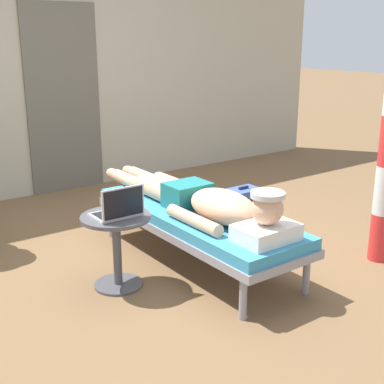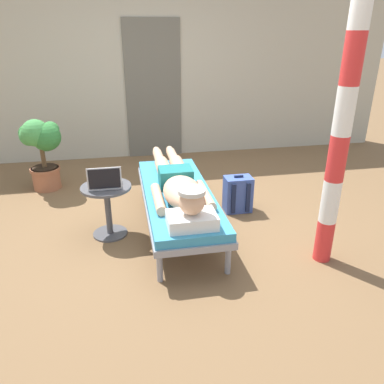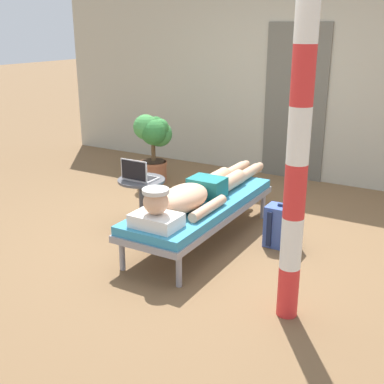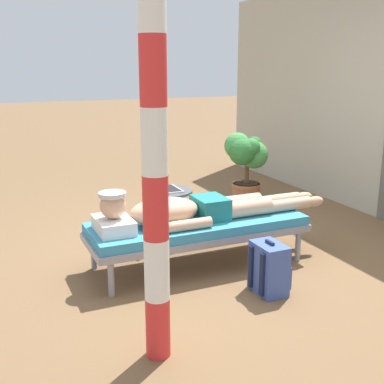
% 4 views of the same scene
% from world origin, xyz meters
% --- Properties ---
extents(ground_plane, '(40.00, 40.00, 0.00)m').
position_xyz_m(ground_plane, '(0.00, 0.00, 0.00)').
color(ground_plane, brown).
extents(house_wall_back, '(7.60, 0.20, 2.70)m').
position_xyz_m(house_wall_back, '(0.08, 2.46, 1.35)').
color(house_wall_back, '#B2AD99').
rests_on(house_wall_back, ground).
extents(house_door_panel, '(0.84, 0.03, 2.04)m').
position_xyz_m(house_door_panel, '(0.11, 2.35, 1.02)').
color(house_door_panel, '#625F54').
rests_on(house_door_panel, ground).
extents(lounge_chair, '(0.67, 1.93, 0.42)m').
position_xyz_m(lounge_chair, '(0.08, -0.13, 0.35)').
color(lounge_chair, gray).
rests_on(lounge_chair, ground).
extents(person_reclining, '(0.53, 2.17, 0.33)m').
position_xyz_m(person_reclining, '(0.08, -0.21, 0.52)').
color(person_reclining, white).
rests_on(person_reclining, lounge_chair).
extents(side_table, '(0.48, 0.48, 0.52)m').
position_xyz_m(side_table, '(-0.61, -0.13, 0.36)').
color(side_table, '#4C4C51').
rests_on(side_table, ground).
extents(laptop, '(0.31, 0.24, 0.23)m').
position_xyz_m(laptop, '(-0.61, -0.19, 0.58)').
color(laptop, silver).
rests_on(laptop, side_table).
extents(backpack, '(0.30, 0.26, 0.42)m').
position_xyz_m(backpack, '(0.80, 0.15, 0.20)').
color(backpack, '#3F59A5').
rests_on(backpack, ground).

